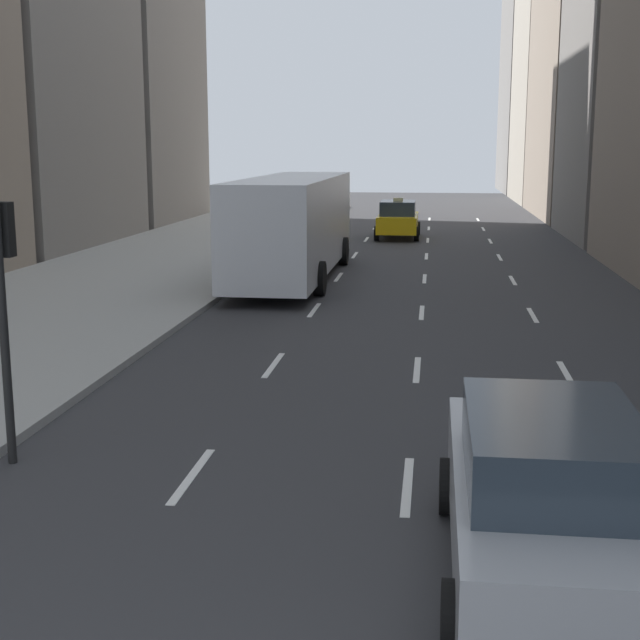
{
  "coord_description": "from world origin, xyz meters",
  "views": [
    {
      "loc": [
        2.85,
        -2.7,
        4.23
      ],
      "look_at": [
        1.1,
        11.01,
        1.52
      ],
      "focal_mm": 50.0,
      "sensor_mm": 36.0,
      "label": 1
    }
  ],
  "objects": [
    {
      "name": "sidewalk_left",
      "position": [
        -7.0,
        27.0,
        0.07
      ],
      "size": [
        8.0,
        66.0,
        0.15
      ],
      "primitive_type": "cube",
      "color": "#9E9E99",
      "rests_on": "ground"
    },
    {
      "name": "lane_markings",
      "position": [
        2.6,
        23.0,
        0.01
      ],
      "size": [
        5.72,
        56.0,
        0.01
      ],
      "color": "white",
      "rests_on": "ground"
    },
    {
      "name": "building_row_right",
      "position": [
        12.0,
        51.9,
        11.84
      ],
      "size": [
        6.0,
        91.12,
        30.51
      ],
      "color": "#4C515B",
      "rests_on": "ground"
    },
    {
      "name": "taxi_lead",
      "position": [
        1.2,
        38.88,
        0.88
      ],
      "size": [
        2.02,
        4.4,
        1.87
      ],
      "color": "yellow",
      "rests_on": "ground"
    },
    {
      "name": "sedan_black_near",
      "position": [
        4.0,
        5.65,
        0.91
      ],
      "size": [
        2.02,
        4.81,
        1.79
      ],
      "color": "#9EA0A5",
      "rests_on": "ground"
    },
    {
      "name": "city_bus",
      "position": [
        -1.61,
        25.53,
        1.79
      ],
      "size": [
        2.8,
        11.61,
        3.25
      ],
      "color": "silver",
      "rests_on": "ground"
    },
    {
      "name": "traffic_light_pole",
      "position": [
        -2.75,
        8.26,
        2.41
      ],
      "size": [
        0.24,
        0.42,
        3.6
      ],
      "color": "black",
      "rests_on": "ground"
    }
  ]
}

